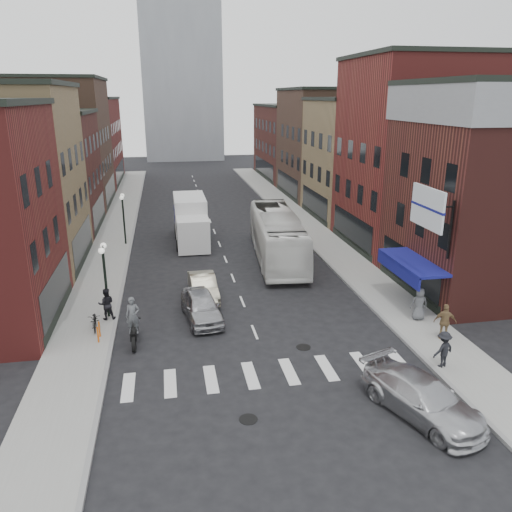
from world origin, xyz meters
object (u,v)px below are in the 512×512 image
(box_truck, at_px, (191,221))
(streetlamp_near, at_px, (104,267))
(streetlamp_far, at_px, (123,210))
(curb_car, at_px, (422,397))
(ped_right_b, at_px, (445,322))
(sedan_left_far, at_px, (203,287))
(parked_bicycle, at_px, (95,320))
(sedan_left_near, at_px, (201,306))
(ped_right_c, at_px, (419,304))
(motorcycle_rider, at_px, (133,322))
(ped_right_a, at_px, (443,349))
(ped_left_solo, at_px, (106,304))
(bike_rack, at_px, (99,332))
(transit_bus, at_px, (277,236))
(billboard_sign, at_px, (429,209))

(box_truck, bearing_deg, streetlamp_near, -110.35)
(streetlamp_far, relative_size, curb_car, 0.80)
(ped_right_b, bearing_deg, sedan_left_far, -14.05)
(streetlamp_far, relative_size, parked_bicycle, 2.46)
(sedan_left_near, height_order, ped_right_c, ped_right_c)
(streetlamp_near, relative_size, sedan_left_far, 0.98)
(motorcycle_rider, distance_m, ped_right_a, 14.14)
(streetlamp_near, relative_size, curb_car, 0.80)
(parked_bicycle, distance_m, ped_left_solo, 1.23)
(streetlamp_near, xyz_separation_m, parked_bicycle, (-0.53, -1.42, -2.32))
(bike_rack, distance_m, sedan_left_far, 7.18)
(parked_bicycle, bearing_deg, transit_bus, 34.39)
(billboard_sign, xyz_separation_m, curb_car, (-3.69, -7.37, -5.39))
(streetlamp_near, relative_size, ped_right_b, 2.29)
(parked_bicycle, bearing_deg, motorcycle_rider, -47.33)
(billboard_sign, distance_m, curb_car, 9.85)
(streetlamp_near, relative_size, bike_rack, 5.14)
(ped_left_solo, relative_size, ped_right_c, 0.98)
(streetlamp_far, distance_m, parked_bicycle, 15.60)
(transit_bus, distance_m, ped_right_a, 16.93)
(sedan_left_near, xyz_separation_m, sedan_left_far, (0.33, 3.00, -0.06))
(billboard_sign, relative_size, motorcycle_rider, 1.53)
(transit_bus, bearing_deg, ped_right_b, -64.79)
(parked_bicycle, distance_m, ped_right_c, 16.74)
(sedan_left_far, xyz_separation_m, ped_right_b, (11.02, -7.63, 0.35))
(box_truck, distance_m, ped_right_c, 20.59)
(streetlamp_far, height_order, sedan_left_far, streetlamp_far)
(box_truck, xyz_separation_m, ped_right_b, (11.01, -19.75, -0.71))
(ped_right_b, relative_size, ped_right_c, 1.02)
(billboard_sign, distance_m, motorcycle_rider, 15.32)
(sedan_left_near, height_order, parked_bicycle, sedan_left_near)
(ped_right_b, bearing_deg, parked_bicycle, 6.55)
(streetlamp_far, relative_size, motorcycle_rider, 1.69)
(billboard_sign, height_order, streetlamp_near, billboard_sign)
(streetlamp_far, height_order, ped_right_b, streetlamp_far)
(parked_bicycle, height_order, ped_right_a, ped_right_a)
(box_truck, distance_m, ped_left_solo, 15.43)
(motorcycle_rider, relative_size, ped_right_c, 1.38)
(bike_rack, height_order, ped_left_solo, ped_left_solo)
(bike_rack, relative_size, transit_bus, 0.06)
(ped_right_b, distance_m, ped_right_c, 2.27)
(billboard_sign, distance_m, sedan_left_near, 12.58)
(streetlamp_far, height_order, motorcycle_rider, streetlamp_far)
(motorcycle_rider, bearing_deg, box_truck, 79.53)
(transit_bus, xyz_separation_m, sedan_left_near, (-6.24, -9.51, -0.98))
(bike_rack, bearing_deg, parked_bicycle, 104.36)
(parked_bicycle, relative_size, ped_left_solo, 0.97)
(sedan_left_near, relative_size, ped_left_solo, 2.58)
(sedan_left_near, bearing_deg, bike_rack, -168.29)
(sedan_left_near, bearing_deg, streetlamp_near, 161.70)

